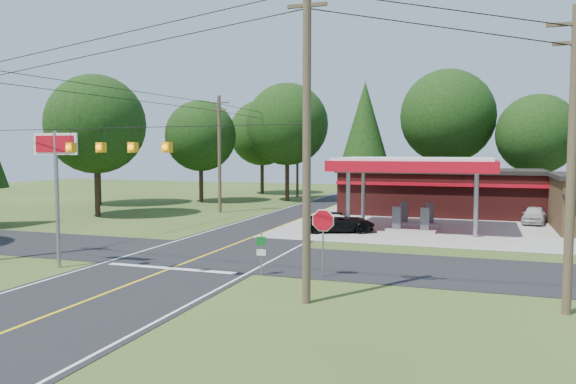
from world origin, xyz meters
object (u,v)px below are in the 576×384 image
(suv_car, at_px, (339,222))
(big_stop_sign, at_px, (56,168))
(octagonal_stop_sign, at_px, (323,225))
(sedan_car, at_px, (534,215))
(gas_canopy, at_px, (415,167))

(suv_car, relative_size, big_stop_sign, 0.75)
(big_stop_sign, distance_m, octagonal_stop_sign, 12.39)
(sedan_car, bearing_deg, gas_canopy, -135.62)
(gas_canopy, bearing_deg, sedan_car, 34.86)
(suv_car, height_order, big_stop_sign, big_stop_sign)
(sedan_car, relative_size, big_stop_sign, 0.60)
(sedan_car, relative_size, octagonal_stop_sign, 1.28)
(gas_canopy, height_order, big_stop_sign, big_stop_sign)
(gas_canopy, xyz_separation_m, octagonal_stop_sign, (-2.00, -16.01, -2.04))
(sedan_car, height_order, big_stop_sign, big_stop_sign)
(suv_car, xyz_separation_m, sedan_car, (12.50, 8.57, -0.01))
(octagonal_stop_sign, bearing_deg, suv_car, 100.87)
(big_stop_sign, relative_size, octagonal_stop_sign, 2.13)
(big_stop_sign, height_order, octagonal_stop_sign, big_stop_sign)
(sedan_car, height_order, octagonal_stop_sign, octagonal_stop_sign)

